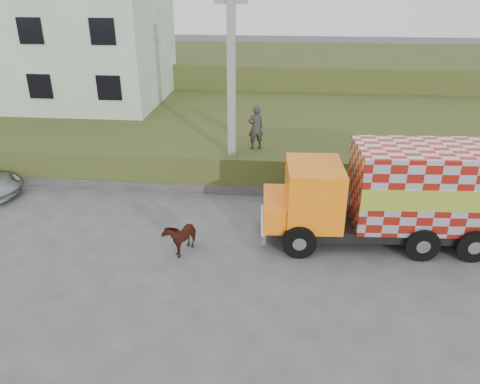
# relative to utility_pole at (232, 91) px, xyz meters

# --- Properties ---
(ground) EXTENTS (120.00, 120.00, 0.00)m
(ground) POSITION_rel_utility_pole_xyz_m (1.00, -4.60, -4.08)
(ground) COLOR #474749
(ground) RESTS_ON ground
(embankment) EXTENTS (40.00, 12.00, 1.50)m
(embankment) POSITION_rel_utility_pole_xyz_m (1.00, 5.40, -3.33)
(embankment) COLOR #33511B
(embankment) RESTS_ON ground
(embankment_far) EXTENTS (40.00, 12.00, 3.00)m
(embankment_far) POSITION_rel_utility_pole_xyz_m (1.00, 17.40, -2.58)
(embankment_far) COLOR #33511B
(embankment_far) RESTS_ON ground
(retaining_strip) EXTENTS (16.00, 0.50, 0.40)m
(retaining_strip) POSITION_rel_utility_pole_xyz_m (-1.00, -0.40, -3.88)
(retaining_strip) COLOR #595651
(retaining_strip) RESTS_ON ground
(building) EXTENTS (10.00, 8.00, 6.00)m
(building) POSITION_rel_utility_pole_xyz_m (-10.00, 8.40, 0.42)
(building) COLOR silver
(building) RESTS_ON embankment
(utility_pole) EXTENTS (1.20, 0.30, 8.00)m
(utility_pole) POSITION_rel_utility_pole_xyz_m (0.00, 0.00, 0.00)
(utility_pole) COLOR gray
(utility_pole) RESTS_ON ground
(cargo_truck) EXTENTS (7.48, 2.92, 3.28)m
(cargo_truck) POSITION_rel_utility_pole_xyz_m (5.56, -3.66, -2.39)
(cargo_truck) COLOR black
(cargo_truck) RESTS_ON ground
(cow) EXTENTS (1.01, 1.43, 1.10)m
(cow) POSITION_rel_utility_pole_xyz_m (-1.08, -4.96, -3.52)
(cow) COLOR #35140D
(cow) RESTS_ON ground
(pedestrian) EXTENTS (0.77, 0.65, 1.80)m
(pedestrian) POSITION_rel_utility_pole_xyz_m (0.89, 0.83, -1.67)
(pedestrian) COLOR #2E2B29
(pedestrian) RESTS_ON embankment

